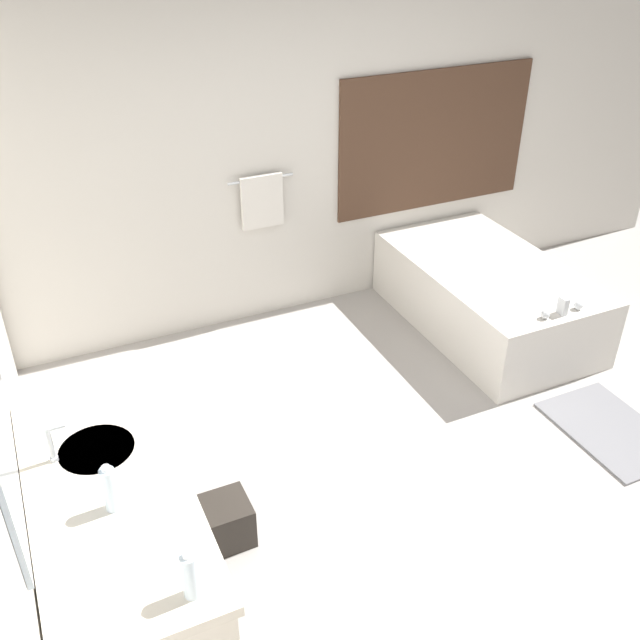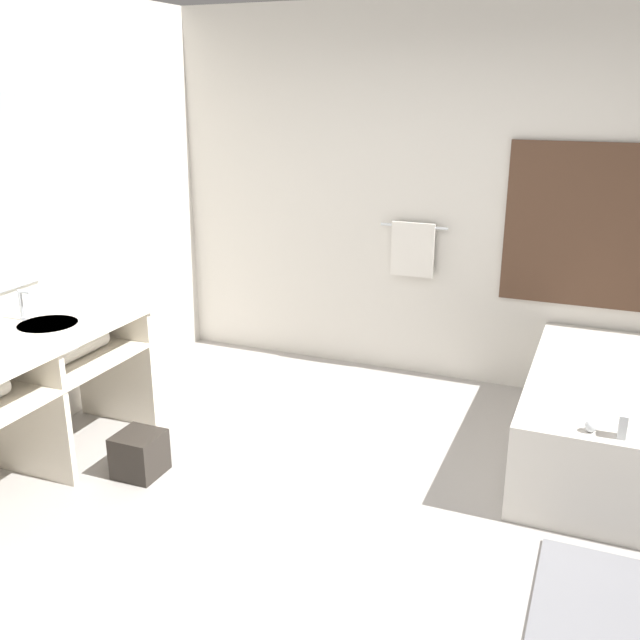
# 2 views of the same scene
# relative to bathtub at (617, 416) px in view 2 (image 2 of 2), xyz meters

# --- Properties ---
(ground_plane) EXTENTS (16.00, 16.00, 0.00)m
(ground_plane) POSITION_rel_bathtub_xyz_m (-1.19, -1.31, -0.29)
(ground_plane) COLOR #A8A39E
(ground_plane) RESTS_ON ground
(wall_back_with_blinds) EXTENTS (7.40, 0.13, 2.70)m
(wall_back_with_blinds) POSITION_rel_bathtub_xyz_m (-1.15, 0.92, 1.05)
(wall_back_with_blinds) COLOR silver
(wall_back_with_blinds) RESTS_ON ground_plane
(vanity_counter) EXTENTS (0.65, 1.60, 0.84)m
(vanity_counter) POSITION_rel_bathtub_xyz_m (-3.05, -1.42, 0.33)
(vanity_counter) COLOR beige
(vanity_counter) RESTS_ON ground_plane
(sink_faucet) EXTENTS (0.09, 0.04, 0.18)m
(sink_faucet) POSITION_rel_bathtub_xyz_m (-3.23, -1.21, 0.64)
(sink_faucet) COLOR silver
(sink_faucet) RESTS_ON vanity_counter
(bathtub) EXTENTS (1.01, 1.76, 0.65)m
(bathtub) POSITION_rel_bathtub_xyz_m (0.00, 0.00, 0.00)
(bathtub) COLOR silver
(bathtub) RESTS_ON ground_plane
(waste_bin) EXTENTS (0.25, 0.25, 0.25)m
(waste_bin) POSITION_rel_bathtub_xyz_m (-2.50, -1.20, -0.17)
(waste_bin) COLOR #2D2823
(waste_bin) RESTS_ON ground_plane
(bath_mat) EXTENTS (0.56, 0.82, 0.02)m
(bath_mat) POSITION_rel_bathtub_xyz_m (-0.01, -1.39, -0.28)
(bath_mat) COLOR slate
(bath_mat) RESTS_ON ground_plane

